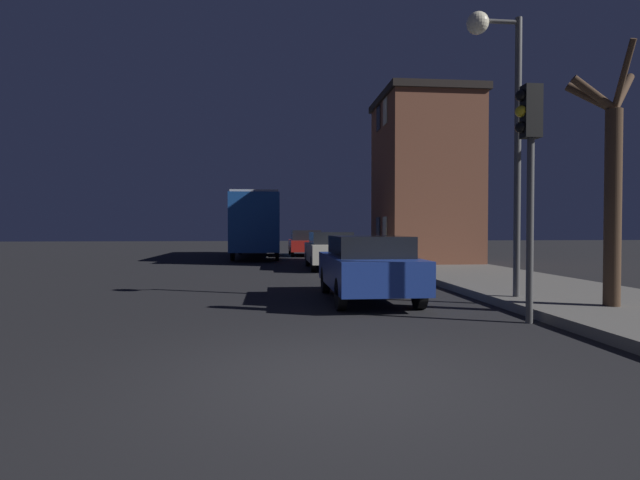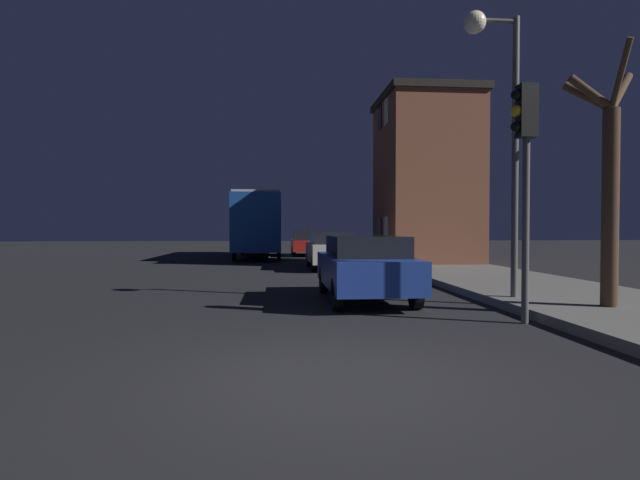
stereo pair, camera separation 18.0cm
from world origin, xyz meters
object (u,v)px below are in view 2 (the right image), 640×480
object	(u,v)px
car_far_lane	(308,243)
streetlamp	(497,93)
bus	(259,221)
bare_tree	(609,180)
car_near_lane	(365,266)
car_mid_lane	(331,250)
traffic_light	(525,152)

from	to	relation	value
car_far_lane	streetlamp	bearing A→B (deg)	-82.21
bus	bare_tree	bearing A→B (deg)	-70.06
car_near_lane	car_mid_lane	distance (m)	8.81
traffic_light	bus	size ratio (longest dim) A/B	0.42
traffic_light	car_mid_lane	distance (m)	12.13
car_mid_lane	car_far_lane	xyz separation A→B (m)	(-0.28, 9.93, 0.00)
bus	car_mid_lane	distance (m)	9.18
car_mid_lane	bare_tree	bearing A→B (deg)	-70.35
streetlamp	car_near_lane	xyz separation A→B (m)	(-2.61, 0.99, -3.68)
bare_tree	bus	bearing A→B (deg)	109.94
car_near_lane	car_mid_lane	bearing A→B (deg)	88.70
traffic_light	bare_tree	xyz separation A→B (m)	(1.97, 0.63, -0.40)
car_mid_lane	bus	bearing A→B (deg)	110.32
traffic_light	car_near_lane	world-z (taller)	traffic_light
traffic_light	car_far_lane	world-z (taller)	traffic_light
bus	streetlamp	bearing A→B (deg)	-73.09
traffic_light	car_far_lane	bearing A→B (deg)	96.03
traffic_light	bus	bearing A→B (deg)	104.28
bare_tree	traffic_light	bearing A→B (deg)	-162.37
streetlamp	traffic_light	distance (m)	2.54
car_far_lane	bare_tree	bearing A→B (deg)	-78.56
car_mid_lane	car_far_lane	world-z (taller)	car_far_lane
streetlamp	bus	bearing A→B (deg)	106.91
streetlamp	bare_tree	xyz separation A→B (m)	(1.57, -1.35, -1.93)
bus	car_mid_lane	world-z (taller)	bus
bus	car_mid_lane	size ratio (longest dim) A/B	2.31
traffic_light	car_far_lane	distance (m)	21.93
bare_tree	car_mid_lane	bearing A→B (deg)	109.65
bare_tree	car_far_lane	distance (m)	21.58
bare_tree	car_near_lane	world-z (taller)	bare_tree
bus	car_far_lane	world-z (taller)	bus
car_near_lane	bare_tree	bearing A→B (deg)	-29.24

